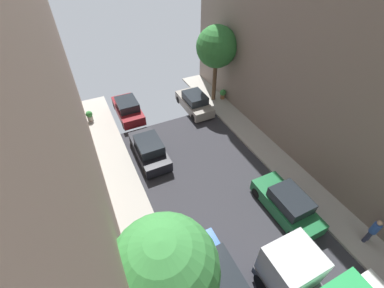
{
  "coord_description": "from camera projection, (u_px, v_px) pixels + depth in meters",
  "views": [
    {
      "loc": [
        -5.66,
        -0.27,
        12.54
      ],
      "look_at": [
        0.28,
        12.01,
        0.5
      ],
      "focal_mm": 23.95,
      "sensor_mm": 36.0,
      "label": 1
    }
  ],
  "objects": [
    {
      "name": "parked_car_left_3",
      "position": [
        149.0,
        149.0,
        17.44
      ],
      "size": [
        1.78,
        4.2,
        1.57
      ],
      "color": "black",
      "rests_on": "ground"
    },
    {
      "name": "potted_plant_0",
      "position": [
        90.0,
        116.0,
        20.58
      ],
      "size": [
        0.52,
        0.52,
        0.9
      ],
      "color": "#B2A899",
      "rests_on": "sidewalk_left"
    },
    {
      "name": "parked_car_right_4",
      "position": [
        194.0,
        102.0,
        21.91
      ],
      "size": [
        1.78,
        4.2,
        1.57
      ],
      "color": "gray",
      "rests_on": "ground"
    },
    {
      "name": "street_tree_1",
      "position": [
        217.0,
        47.0,
        20.29
      ],
      "size": [
        3.28,
        3.28,
        6.41
      ],
      "color": "brown",
      "rests_on": "sidewalk_right"
    },
    {
      "name": "parked_car_left_2",
      "position": [
        217.0,
        278.0,
        11.22
      ],
      "size": [
        1.78,
        4.2,
        1.57
      ],
      "color": "#194799",
      "rests_on": "ground"
    },
    {
      "name": "lamp_post",
      "position": [
        171.0,
        263.0,
        9.0
      ],
      "size": [
        0.44,
        0.44,
        4.96
      ],
      "color": "#333338",
      "rests_on": "sidewalk_left"
    },
    {
      "name": "parked_car_right_3",
      "position": [
        287.0,
        204.0,
        14.1
      ],
      "size": [
        1.78,
        4.2,
        1.57
      ],
      "color": "#1E6638",
      "rests_on": "ground"
    },
    {
      "name": "parked_car_left_4",
      "position": [
        128.0,
        109.0,
        21.16
      ],
      "size": [
        1.78,
        4.2,
        1.57
      ],
      "color": "maroon",
      "rests_on": "ground"
    },
    {
      "name": "street_tree_0",
      "position": [
        164.0,
        270.0,
        7.42
      ],
      "size": [
        3.29,
        3.29,
        6.41
      ],
      "color": "brown",
      "rests_on": "sidewalk_left"
    },
    {
      "name": "potted_plant_3",
      "position": [
        223.0,
        94.0,
        23.15
      ],
      "size": [
        0.56,
        0.56,
        0.89
      ],
      "color": "brown",
      "rests_on": "sidewalk_right"
    },
    {
      "name": "pedestrian",
      "position": [
        373.0,
        231.0,
        12.52
      ],
      "size": [
        0.4,
        0.36,
        1.72
      ],
      "color": "#2D334C",
      "rests_on": "sidewalk_right"
    }
  ]
}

